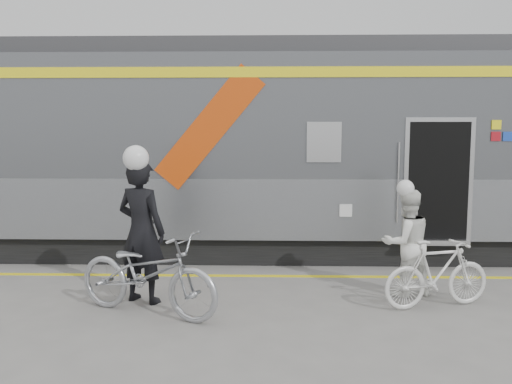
{
  "coord_description": "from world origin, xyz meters",
  "views": [
    {
      "loc": [
        -0.0,
        -6.78,
        2.48
      ],
      "look_at": [
        -0.22,
        1.6,
        1.5
      ],
      "focal_mm": 38.0,
      "sensor_mm": 36.0,
      "label": 1
    }
  ],
  "objects_px": {
    "man": "(141,231)",
    "woman": "(406,243)",
    "bicycle_left": "(147,273)",
    "bicycle_right": "(437,274)"
  },
  "relations": [
    {
      "from": "bicycle_left",
      "to": "woman",
      "type": "distance_m",
      "value": 3.78
    },
    {
      "from": "bicycle_left",
      "to": "woman",
      "type": "relative_size",
      "value": 1.35
    },
    {
      "from": "bicycle_left",
      "to": "bicycle_right",
      "type": "relative_size",
      "value": 1.34
    },
    {
      "from": "bicycle_left",
      "to": "woman",
      "type": "bearing_deg",
      "value": -52.09
    },
    {
      "from": "man",
      "to": "woman",
      "type": "bearing_deg",
      "value": -150.73
    },
    {
      "from": "man",
      "to": "woman",
      "type": "distance_m",
      "value": 3.88
    },
    {
      "from": "bicycle_left",
      "to": "bicycle_right",
      "type": "xyz_separation_m",
      "value": [
        3.96,
        0.4,
        -0.08
      ]
    },
    {
      "from": "man",
      "to": "bicycle_right",
      "type": "height_order",
      "value": "man"
    },
    {
      "from": "man",
      "to": "bicycle_left",
      "type": "relative_size",
      "value": 0.95
    },
    {
      "from": "woman",
      "to": "man",
      "type": "bearing_deg",
      "value": -10.23
    }
  ]
}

